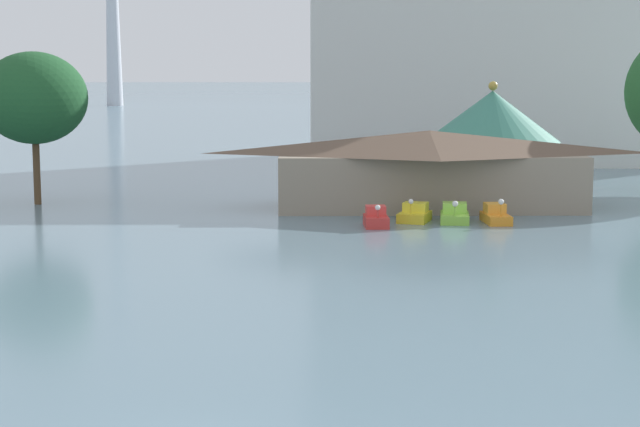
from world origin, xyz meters
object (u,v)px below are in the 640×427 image
Objects in this scene: pedal_boat_lime at (455,215)px; boathouse at (429,167)px; green_roof_pavilion at (492,135)px; pedal_boat_yellow at (415,214)px; pedal_boat_orange at (496,215)px; shoreline_tree_tall_left at (34,98)px; pedal_boat_red at (376,218)px; background_building_block at (490,28)px.

pedal_boat_lime is 7.11m from boathouse.
boathouse is 2.12× the size of green_roof_pavilion.
pedal_boat_orange is (4.83, -0.64, 0.01)m from pedal_boat_yellow.
shoreline_tree_tall_left reaches higher than boathouse.
pedal_boat_lime is 16.51m from green_roof_pavilion.
pedal_boat_yellow is 17.06m from green_roof_pavilion.
boathouse is at bearing 152.66° from pedal_boat_red.
green_roof_pavilion reaches higher than pedal_boat_orange.
boathouse is 27.18m from shoreline_tree_tall_left.
boathouse is 2.06× the size of shoreline_tree_tall_left.
background_building_block reaches higher than green_roof_pavilion.
shoreline_tree_tall_left is at bearing -136.62° from background_building_block.
shoreline_tree_tall_left is (-26.71, 2.20, 4.56)m from boathouse.
pedal_boat_lime is at bearing -17.93° from shoreline_tree_tall_left.
pedal_boat_yellow is at bearing -91.18° from pedal_boat_lime.
pedal_boat_orange reaches higher than pedal_boat_red.
pedal_boat_lime is 47.00m from background_building_block.
pedal_boat_yellow is 0.29× the size of green_roof_pavilion.
pedal_boat_orange is at bearing 99.38° from pedal_boat_red.
pedal_boat_yellow is 2.41m from pedal_boat_lime.
pedal_boat_yellow is 27.41m from shoreline_tree_tall_left.
shoreline_tree_tall_left reaches higher than green_roof_pavilion.
background_building_block is (14.61, 45.78, 13.02)m from pedal_boat_red.
background_building_block is at bearing -177.06° from pedal_boat_yellow.
boathouse is at bearing -105.74° from background_building_block.
pedal_boat_orange is 8.03m from boathouse.
pedal_boat_yellow reaches higher than pedal_boat_red.
pedal_boat_orange is 0.29× the size of shoreline_tree_tall_left.
pedal_boat_orange is at bearing -65.06° from boathouse.
pedal_boat_orange is 0.08× the size of background_building_block.
boathouse is at bearing -123.84° from green_roof_pavilion.
shoreline_tree_tall_left is (-25.13, 8.55, 6.82)m from pedal_boat_yellow.
pedal_boat_lime is 0.28× the size of shoreline_tree_tall_left.
shoreline_tree_tall_left is at bearing -168.92° from green_roof_pavilion.
pedal_boat_yellow is 6.92m from boathouse.
shoreline_tree_tall_left is (-27.51, 8.90, 6.81)m from pedal_boat_lime.
pedal_boat_red is 0.11× the size of boathouse.
pedal_boat_red is 5.16m from pedal_boat_lime.
boathouse is (-3.25, 6.99, 2.25)m from pedal_boat_orange.
pedal_boat_yellow is 0.08× the size of background_building_block.
green_roof_pavilion is at bearing 148.48° from pedal_boat_red.
pedal_boat_red is 19.96m from green_roof_pavilion.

